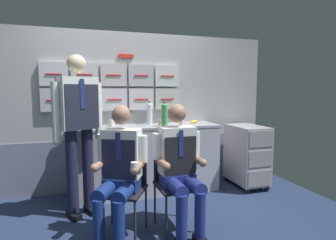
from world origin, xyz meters
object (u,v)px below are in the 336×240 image
(service_trolley, at_px, (247,154))
(crew_member_standing, at_px, (79,120))
(espresso_cup_small, at_px, (182,122))
(snack_banana, at_px, (194,122))
(sparkling_bottle_green, at_px, (150,113))
(folding_chair_right, at_px, (174,175))
(folding_chair_left, at_px, (125,179))
(crew_member_left, at_px, (119,167))
(crew_member_right, at_px, (180,163))

(service_trolley, distance_m, crew_member_standing, 2.35)
(espresso_cup_small, relative_size, snack_banana, 0.42)
(sparkling_bottle_green, bearing_deg, snack_banana, -5.86)
(service_trolley, bearing_deg, folding_chair_right, -150.38)
(folding_chair_left, relative_size, espresso_cup_small, 11.47)
(folding_chair_right, height_order, sparkling_bottle_green, sparkling_bottle_green)
(crew_member_standing, relative_size, espresso_cup_small, 23.78)
(folding_chair_left, distance_m, crew_member_left, 0.23)
(service_trolley, relative_size, folding_chair_right, 1.04)
(crew_member_standing, distance_m, espresso_cup_small, 1.34)
(folding_chair_left, relative_size, crew_member_standing, 0.48)
(crew_member_left, height_order, espresso_cup_small, crew_member_left)
(crew_member_left, relative_size, crew_member_standing, 0.71)
(folding_chair_left, relative_size, crew_member_right, 0.68)
(crew_member_standing, height_order, espresso_cup_small, crew_member_standing)
(crew_member_left, height_order, snack_banana, crew_member_left)
(crew_member_left, bearing_deg, crew_member_right, -3.00)
(folding_chair_left, xyz_separation_m, crew_member_right, (0.50, -0.17, 0.16))
(crew_member_left, xyz_separation_m, folding_chair_right, (0.57, 0.13, -0.16))
(sparkling_bottle_green, bearing_deg, folding_chair_left, -114.85)
(service_trolley, relative_size, folding_chair_left, 1.04)
(service_trolley, height_order, sparkling_bottle_green, sparkling_bottle_green)
(crew_member_left, xyz_separation_m, espresso_cup_small, (0.94, 0.96, 0.27))
(folding_chair_left, height_order, crew_member_right, crew_member_right)
(crew_member_left, distance_m, snack_banana, 1.67)
(folding_chair_left, xyz_separation_m, crew_member_standing, (-0.42, 0.48, 0.53))
(crew_member_left, distance_m, crew_member_standing, 0.81)
(sparkling_bottle_green, distance_m, snack_banana, 0.65)
(crew_member_right, xyz_separation_m, crew_member_standing, (-0.92, 0.65, 0.37))
(sparkling_bottle_green, distance_m, espresso_cup_small, 0.46)
(crew_member_left, height_order, folding_chair_right, crew_member_left)
(folding_chair_right, xyz_separation_m, espresso_cup_small, (0.38, 0.83, 0.43))
(crew_member_right, bearing_deg, folding_chair_left, 160.75)
(crew_member_standing, height_order, snack_banana, crew_member_standing)
(folding_chair_right, relative_size, crew_member_standing, 0.48)
(folding_chair_right, bearing_deg, crew_member_left, -166.93)
(folding_chair_right, relative_size, crew_member_right, 0.68)
(folding_chair_right, xyz_separation_m, snack_banana, (0.63, 1.00, 0.41))
(folding_chair_left, xyz_separation_m, espresso_cup_small, (0.87, 0.82, 0.43))
(folding_chair_right, bearing_deg, crew_member_standing, 151.71)
(crew_member_left, xyz_separation_m, crew_member_standing, (-0.35, 0.62, 0.38))
(service_trolley, relative_size, crew_member_left, 0.71)
(crew_member_standing, bearing_deg, sparkling_bottle_green, 32.29)
(folding_chair_right, distance_m, crew_member_right, 0.23)
(folding_chair_left, bearing_deg, service_trolley, 22.25)
(crew_member_right, xyz_separation_m, espresso_cup_small, (0.37, 0.99, 0.27))
(sparkling_bottle_green, bearing_deg, crew_member_right, -89.56)
(crew_member_right, xyz_separation_m, sparkling_bottle_green, (-0.01, 1.23, 0.38))
(folding_chair_right, bearing_deg, crew_member_right, -87.54)
(crew_member_left, bearing_deg, espresso_cup_small, 45.55)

